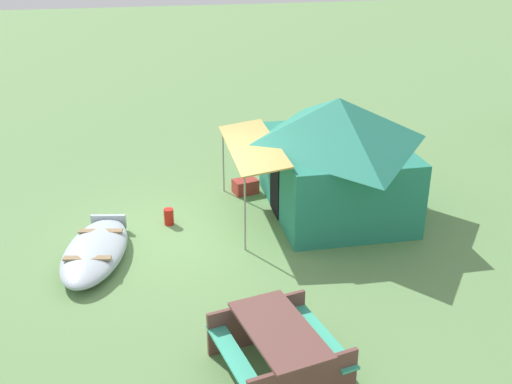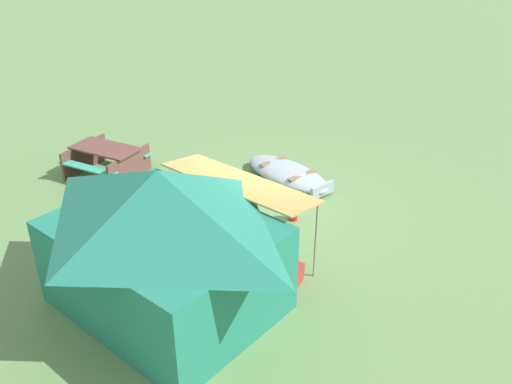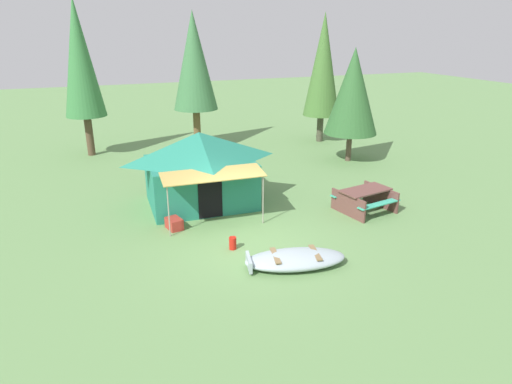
{
  "view_description": "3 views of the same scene",
  "coord_description": "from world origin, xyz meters",
  "px_view_note": "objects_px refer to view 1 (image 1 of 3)",
  "views": [
    {
      "loc": [
        10.67,
        -1.01,
        5.58
      ],
      "look_at": [
        0.49,
        1.37,
        0.96
      ],
      "focal_mm": 41.53,
      "sensor_mm": 36.0,
      "label": 1
    },
    {
      "loc": [
        -5.91,
        8.03,
        5.88
      ],
      "look_at": [
        -0.19,
        0.7,
        0.99
      ],
      "focal_mm": 37.69,
      "sensor_mm": 36.0,
      "label": 2
    },
    {
      "loc": [
        -3.85,
        -10.78,
        5.67
      ],
      "look_at": [
        0.74,
        1.01,
        1.06
      ],
      "focal_mm": 31.72,
      "sensor_mm": 36.0,
      "label": 3
    }
  ],
  "objects_px": {
    "cooler_box": "(245,186)",
    "fuel_can": "(169,217)",
    "canvas_cabin_tent": "(336,154)",
    "picnic_table": "(279,345)",
    "beached_rowboat": "(95,250)"
  },
  "relations": [
    {
      "from": "cooler_box",
      "to": "fuel_can",
      "type": "distance_m",
      "value": 2.24
    },
    {
      "from": "canvas_cabin_tent",
      "to": "picnic_table",
      "type": "relative_size",
      "value": 2.01
    },
    {
      "from": "cooler_box",
      "to": "fuel_can",
      "type": "bearing_deg",
      "value": -57.24
    },
    {
      "from": "canvas_cabin_tent",
      "to": "fuel_can",
      "type": "height_order",
      "value": "canvas_cabin_tent"
    },
    {
      "from": "beached_rowboat",
      "to": "picnic_table",
      "type": "xyz_separation_m",
      "value": [
        3.73,
        2.49,
        0.27
      ]
    },
    {
      "from": "fuel_can",
      "to": "beached_rowboat",
      "type": "bearing_deg",
      "value": -51.66
    },
    {
      "from": "canvas_cabin_tent",
      "to": "picnic_table",
      "type": "distance_m",
      "value": 5.5
    },
    {
      "from": "picnic_table",
      "to": "fuel_can",
      "type": "relative_size",
      "value": 5.53
    },
    {
      "from": "beached_rowboat",
      "to": "canvas_cabin_tent",
      "type": "height_order",
      "value": "canvas_cabin_tent"
    },
    {
      "from": "beached_rowboat",
      "to": "cooler_box",
      "type": "xyz_separation_m",
      "value": [
        -2.37,
        3.35,
        -0.03
      ]
    },
    {
      "from": "canvas_cabin_tent",
      "to": "fuel_can",
      "type": "xyz_separation_m",
      "value": [
        -0.08,
        -3.56,
        -1.12
      ]
    },
    {
      "from": "picnic_table",
      "to": "fuel_can",
      "type": "distance_m",
      "value": 5.0
    },
    {
      "from": "cooler_box",
      "to": "fuel_can",
      "type": "relative_size",
      "value": 1.57
    },
    {
      "from": "cooler_box",
      "to": "beached_rowboat",
      "type": "bearing_deg",
      "value": -54.71
    },
    {
      "from": "canvas_cabin_tent",
      "to": "cooler_box",
      "type": "relative_size",
      "value": 7.1
    }
  ]
}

